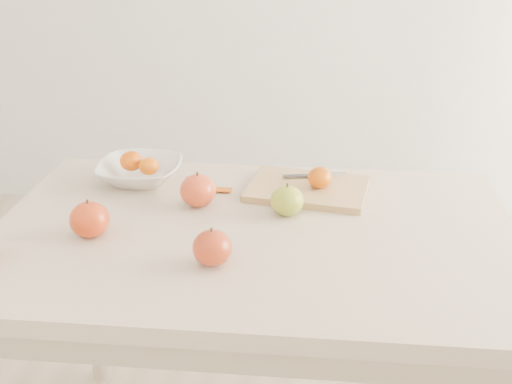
# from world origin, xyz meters

# --- Properties ---
(table) EXTENTS (1.20, 0.80, 0.75)m
(table) POSITION_xyz_m (0.00, 0.00, 0.65)
(table) COLOR beige
(table) RESTS_ON ground
(cutting_board) EXTENTS (0.33, 0.26, 0.02)m
(cutting_board) POSITION_xyz_m (0.12, 0.22, 0.76)
(cutting_board) COLOR tan
(cutting_board) RESTS_ON table
(board_tangerine) EXTENTS (0.06, 0.06, 0.05)m
(board_tangerine) POSITION_xyz_m (0.15, 0.21, 0.80)
(board_tangerine) COLOR orange
(board_tangerine) RESTS_ON cutting_board
(fruit_bowl) EXTENTS (0.22, 0.22, 0.05)m
(fruit_bowl) POSITION_xyz_m (-0.33, 0.25, 0.78)
(fruit_bowl) COLOR white
(fruit_bowl) RESTS_ON table
(bowl_tangerine_near) EXTENTS (0.06, 0.06, 0.05)m
(bowl_tangerine_near) POSITION_xyz_m (-0.36, 0.26, 0.80)
(bowl_tangerine_near) COLOR #C74C07
(bowl_tangerine_near) RESTS_ON fruit_bowl
(bowl_tangerine_far) EXTENTS (0.05, 0.05, 0.05)m
(bowl_tangerine_far) POSITION_xyz_m (-0.30, 0.24, 0.80)
(bowl_tangerine_far) COLOR #D86507
(bowl_tangerine_far) RESTS_ON fruit_bowl
(orange_peel_a) EXTENTS (0.06, 0.05, 0.01)m
(orange_peel_a) POSITION_xyz_m (-0.18, 0.24, 0.75)
(orange_peel_a) COLOR #C9440E
(orange_peel_a) RESTS_ON table
(orange_peel_b) EXTENTS (0.05, 0.04, 0.01)m
(orange_peel_b) POSITION_xyz_m (-0.10, 0.21, 0.75)
(orange_peel_b) COLOR #CF5E0E
(orange_peel_b) RESTS_ON table
(paring_knife) EXTENTS (0.17, 0.06, 0.01)m
(paring_knife) POSITION_xyz_m (0.16, 0.29, 0.78)
(paring_knife) COLOR silver
(paring_knife) RESTS_ON cutting_board
(apple_green) EXTENTS (0.08, 0.08, 0.07)m
(apple_green) POSITION_xyz_m (0.07, 0.08, 0.79)
(apple_green) COLOR #668D17
(apple_green) RESTS_ON table
(apple_red_c) EXTENTS (0.08, 0.08, 0.07)m
(apple_red_c) POSITION_xyz_m (-0.07, -0.17, 0.79)
(apple_red_c) COLOR maroon
(apple_red_c) RESTS_ON table
(apple_red_b) EXTENTS (0.09, 0.09, 0.08)m
(apple_red_b) POSITION_xyz_m (-0.36, -0.07, 0.79)
(apple_red_b) COLOR maroon
(apple_red_b) RESTS_ON table
(apple_red_a) EXTENTS (0.09, 0.09, 0.08)m
(apple_red_a) POSITION_xyz_m (-0.15, 0.11, 0.79)
(apple_red_a) COLOR #A5180A
(apple_red_a) RESTS_ON table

